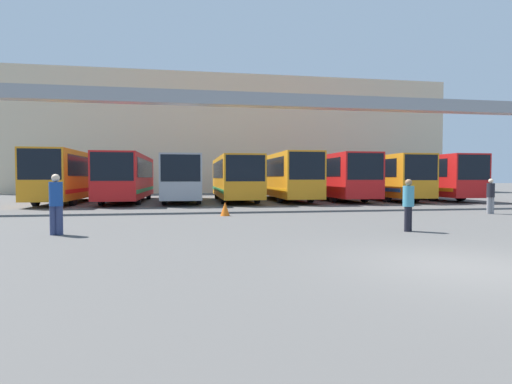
# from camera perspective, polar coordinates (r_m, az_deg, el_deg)

# --- Properties ---
(ground_plane) EXTENTS (200.00, 200.00, 0.00)m
(ground_plane) POSITION_cam_1_polar(r_m,az_deg,el_deg) (8.64, 27.60, -9.45)
(ground_plane) COLOR #514F4C
(building_backdrop) EXTENTS (49.17, 12.00, 12.95)m
(building_backdrop) POSITION_cam_1_polar(r_m,az_deg,el_deg) (49.62, -3.60, 7.61)
(building_backdrop) COLOR beige
(building_backdrop) RESTS_ON ground
(overhead_gantry) EXTENTS (37.22, 0.80, 6.22)m
(overhead_gantry) POSITION_cam_1_polar(r_m,az_deg,el_deg) (22.29, 3.98, 11.59)
(overhead_gantry) COLOR gray
(overhead_gantry) RESTS_ON ground
(bus_slot_0) EXTENTS (2.44, 10.60, 3.35)m
(bus_slot_0) POSITION_cam_1_polar(r_m,az_deg,el_deg) (29.46, -25.19, 2.35)
(bus_slot_0) COLOR orange
(bus_slot_0) RESTS_ON ground
(bus_slot_1) EXTENTS (2.54, 11.28, 3.19)m
(bus_slot_1) POSITION_cam_1_polar(r_m,az_deg,el_deg) (29.02, -17.88, 2.28)
(bus_slot_1) COLOR red
(bus_slot_1) RESTS_ON ground
(bus_slot_2) EXTENTS (2.46, 10.37, 3.10)m
(bus_slot_2) POSITION_cam_1_polar(r_m,az_deg,el_deg) (28.26, -10.50, 2.25)
(bus_slot_2) COLOR #999EA5
(bus_slot_2) RESTS_ON ground
(bus_slot_3) EXTENTS (2.55, 11.02, 3.11)m
(bus_slot_3) POSITION_cam_1_polar(r_m,az_deg,el_deg) (28.77, -3.03, 2.29)
(bus_slot_3) COLOR orange
(bus_slot_3) RESTS_ON ground
(bus_slot_4) EXTENTS (2.46, 12.45, 3.33)m
(bus_slot_4) POSITION_cam_1_polar(r_m,az_deg,el_deg) (30.12, 3.89, 2.51)
(bus_slot_4) COLOR orange
(bus_slot_4) RESTS_ON ground
(bus_slot_5) EXTENTS (2.60, 11.57, 3.30)m
(bus_slot_5) POSITION_cam_1_polar(r_m,az_deg,el_deg) (30.79, 10.86, 2.43)
(bus_slot_5) COLOR red
(bus_slot_5) RESTS_ON ground
(bus_slot_6) EXTENTS (2.49, 10.82, 3.24)m
(bus_slot_6) POSITION_cam_1_polar(r_m,az_deg,el_deg) (31.95, 17.38, 2.30)
(bus_slot_6) COLOR orange
(bus_slot_6) RESTS_ON ground
(bus_slot_7) EXTENTS (2.55, 12.43, 3.26)m
(bus_slot_7) POSITION_cam_1_polar(r_m,az_deg,el_deg) (34.48, 22.32, 2.24)
(bus_slot_7) COLOR red
(bus_slot_7) RESTS_ON ground
(pedestrian_mid_right) EXTENTS (0.34, 0.34, 1.64)m
(pedestrian_mid_right) POSITION_cam_1_polar(r_m,az_deg,el_deg) (21.51, 30.50, -0.40)
(pedestrian_mid_right) COLOR gray
(pedestrian_mid_right) RESTS_ON ground
(pedestrian_far_center) EXTENTS (0.37, 0.37, 1.79)m
(pedestrian_far_center) POSITION_cam_1_polar(r_m,az_deg,el_deg) (13.11, -26.66, -1.37)
(pedestrian_far_center) COLOR navy
(pedestrian_far_center) RESTS_ON ground
(pedestrian_mid_left) EXTENTS (0.34, 0.34, 1.64)m
(pedestrian_mid_left) POSITION_cam_1_polar(r_m,az_deg,el_deg) (13.39, 20.93, -1.56)
(pedestrian_mid_left) COLOR black
(pedestrian_mid_left) RESTS_ON ground
(traffic_cone) EXTENTS (0.42, 0.42, 0.62)m
(traffic_cone) POSITION_cam_1_polar(r_m,az_deg,el_deg) (17.66, -4.44, -2.42)
(traffic_cone) COLOR orange
(traffic_cone) RESTS_ON ground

